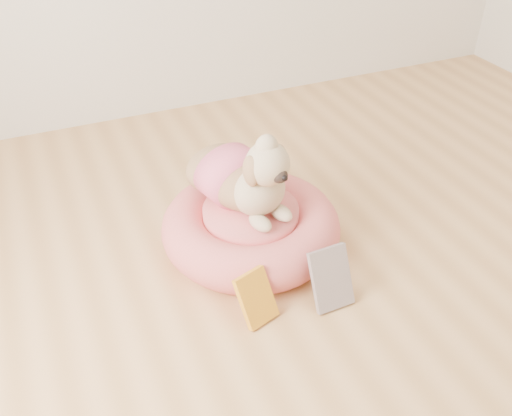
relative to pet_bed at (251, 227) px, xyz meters
name	(u,v)px	position (x,y,z in m)	size (l,w,h in m)	color
pet_bed	(251,227)	(0.00, 0.00, 0.00)	(0.69, 0.69, 0.18)	#D55A53
dog	(243,163)	(-0.02, 0.04, 0.27)	(0.34, 0.49, 0.36)	brown
book_yellow	(256,298)	(-0.13, -0.36, 0.00)	(0.12, 0.02, 0.18)	yellow
book_white	(331,278)	(0.13, -0.39, 0.02)	(0.14, 0.02, 0.22)	white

